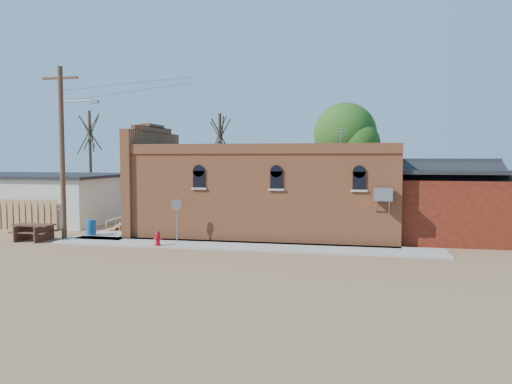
% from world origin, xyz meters
% --- Properties ---
extents(ground, '(120.00, 120.00, 0.00)m').
position_xyz_m(ground, '(0.00, 0.00, 0.00)').
color(ground, brown).
rests_on(ground, ground).
extents(sidewalk_south, '(19.00, 2.20, 0.08)m').
position_xyz_m(sidewalk_south, '(1.50, 0.90, 0.04)').
color(sidewalk_south, '#9E9991').
rests_on(sidewalk_south, ground).
extents(sidewalk_west, '(2.60, 10.00, 0.08)m').
position_xyz_m(sidewalk_west, '(-6.30, 6.00, 0.04)').
color(sidewalk_west, '#9E9991').
rests_on(sidewalk_west, ground).
extents(brick_bar, '(16.40, 7.97, 6.30)m').
position_xyz_m(brick_bar, '(1.64, 5.49, 2.34)').
color(brick_bar, '#CB693E').
rests_on(brick_bar, ground).
extents(red_shed, '(5.40, 6.40, 4.30)m').
position_xyz_m(red_shed, '(11.50, 5.50, 2.27)').
color(red_shed, '#4F170D').
rests_on(red_shed, ground).
extents(wood_fence, '(5.20, 0.10, 1.80)m').
position_xyz_m(wood_fence, '(-12.80, 3.80, 0.90)').
color(wood_fence, '#A8884C').
rests_on(wood_fence, ground).
extents(utility_pole, '(3.12, 0.26, 9.00)m').
position_xyz_m(utility_pole, '(-8.14, 1.20, 4.77)').
color(utility_pole, '#46271C').
rests_on(utility_pole, ground).
extents(tree_bare_near, '(2.80, 2.80, 7.65)m').
position_xyz_m(tree_bare_near, '(-3.00, 13.00, 5.96)').
color(tree_bare_near, '#4E3C2C').
rests_on(tree_bare_near, ground).
extents(tree_bare_far, '(2.80, 2.80, 8.16)m').
position_xyz_m(tree_bare_far, '(-14.00, 14.00, 6.36)').
color(tree_bare_far, '#4E3C2C').
rests_on(tree_bare_far, ground).
extents(tree_leafy, '(4.40, 4.40, 8.15)m').
position_xyz_m(tree_leafy, '(6.00, 13.50, 5.93)').
color(tree_leafy, '#4E3C2C').
rests_on(tree_leafy, ground).
extents(fire_hydrant, '(0.41, 0.41, 0.70)m').
position_xyz_m(fire_hydrant, '(-2.45, -0.00, 0.43)').
color(fire_hydrant, '#AD0917').
rests_on(fire_hydrant, sidewalk_south).
extents(stop_sign, '(0.57, 0.23, 2.18)m').
position_xyz_m(stop_sign, '(-1.89, 1.11, 1.75)').
color(stop_sign, gray).
rests_on(stop_sign, sidewalk_south).
extents(trash_barrel, '(0.59, 0.59, 0.84)m').
position_xyz_m(trash_barrel, '(-7.30, 2.32, 0.50)').
color(trash_barrel, '#1C548D').
rests_on(trash_barrel, sidewalk_west).
extents(picnic_table, '(2.09, 1.63, 0.85)m').
position_xyz_m(picnic_table, '(-9.50, 0.50, 0.56)').
color(picnic_table, '#4D2C1E').
rests_on(picnic_table, ground).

